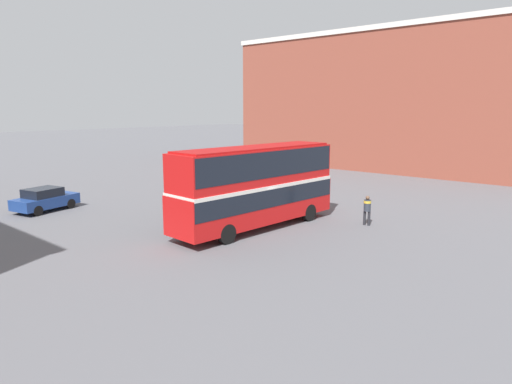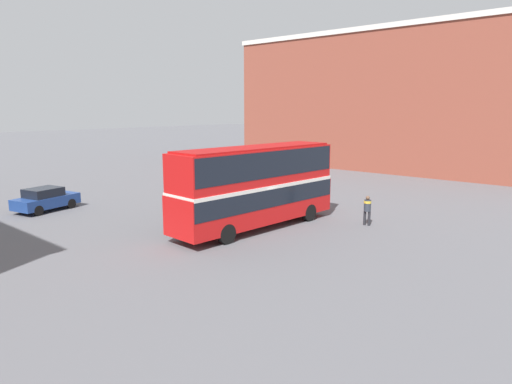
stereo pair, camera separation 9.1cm
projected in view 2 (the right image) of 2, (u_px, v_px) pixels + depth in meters
ground_plane at (265, 225)px, 26.29m from camera, size 240.00×240.00×0.00m
building_row_right at (393, 101)px, 50.46m from camera, size 10.60×35.69×14.85m
double_decker_bus at (256, 182)px, 25.27m from camera, size 10.80×3.14×4.60m
pedestrian_foreground at (367, 207)px, 26.16m from camera, size 0.48×0.48×1.73m
parked_car_kerb_near at (46, 199)px, 29.96m from camera, size 4.33×2.69×1.53m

